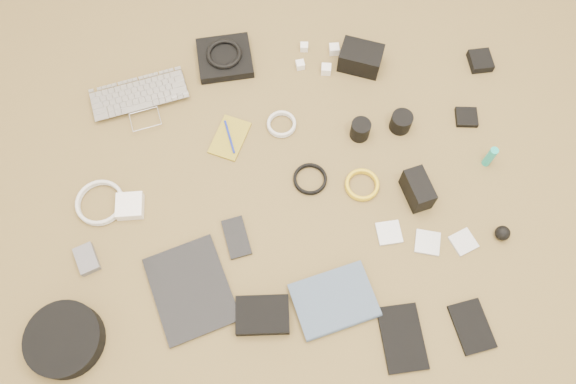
{
  "coord_description": "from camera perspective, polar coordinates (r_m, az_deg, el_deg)",
  "views": [
    {
      "loc": [
        -0.03,
        -0.67,
        1.59
      ],
      "look_at": [
        0.01,
        -0.01,
        0.02
      ],
      "focal_mm": 35.0,
      "sensor_mm": 36.0,
      "label": 1
    }
  ],
  "objects": [
    {
      "name": "laptop",
      "position": [
        1.91,
        -14.58,
        8.42
      ],
      "size": [
        0.36,
        0.29,
        0.02
      ],
      "primitive_type": "imported",
      "rotation": [
        0.0,
        0.0,
        0.24
      ],
      "color": "#B6B6BA",
      "rests_on": "ground"
    },
    {
      "name": "headphone_pouch",
      "position": [
        1.97,
        -6.44,
        13.36
      ],
      "size": [
        0.19,
        0.18,
        0.03
      ],
      "primitive_type": "cube",
      "rotation": [
        0.0,
        0.0,
        0.09
      ],
      "color": "black",
      "rests_on": "ground"
    },
    {
      "name": "headphones",
      "position": [
        1.95,
        -6.51,
        13.77
      ],
      "size": [
        0.13,
        0.13,
        0.02
      ],
      "primitive_type": "torus",
      "rotation": [
        0.0,
        0.0,
        0.11
      ],
      "color": "black",
      "rests_on": "headphone_pouch"
    },
    {
      "name": "charger_a",
      "position": [
        1.94,
        1.25,
        12.79
      ],
      "size": [
        0.03,
        0.03,
        0.03
      ],
      "primitive_type": "cube",
      "rotation": [
        0.0,
        0.0,
        0.14
      ],
      "color": "white",
      "rests_on": "ground"
    },
    {
      "name": "charger_b",
      "position": [
        1.99,
        1.65,
        14.51
      ],
      "size": [
        0.03,
        0.03,
        0.02
      ],
      "primitive_type": "cube",
      "rotation": [
        0.0,
        0.0,
        -0.1
      ],
      "color": "white",
      "rests_on": "ground"
    },
    {
      "name": "charger_c",
      "position": [
        1.98,
        4.71,
        14.25
      ],
      "size": [
        0.03,
        0.03,
        0.03
      ],
      "primitive_type": "cube",
      "rotation": [
        0.0,
        0.0,
        0.0
      ],
      "color": "white",
      "rests_on": "ground"
    },
    {
      "name": "charger_d",
      "position": [
        1.93,
        3.9,
        12.33
      ],
      "size": [
        0.04,
        0.04,
        0.03
      ],
      "primitive_type": "cube",
      "rotation": [
        0.0,
        0.0,
        -0.14
      ],
      "color": "white",
      "rests_on": "ground"
    },
    {
      "name": "dslr_camera",
      "position": [
        1.94,
        7.39,
        13.35
      ],
      "size": [
        0.16,
        0.14,
        0.08
      ],
      "primitive_type": "cube",
      "rotation": [
        0.0,
        0.0,
        -0.36
      ],
      "color": "black",
      "rests_on": "ground"
    },
    {
      "name": "lens_pouch",
      "position": [
        2.06,
        18.95,
        12.49
      ],
      "size": [
        0.08,
        0.09,
        0.03
      ],
      "primitive_type": "cube",
      "rotation": [
        0.0,
        0.0,
        0.06
      ],
      "color": "black",
      "rests_on": "ground"
    },
    {
      "name": "notebook_olive",
      "position": [
        1.81,
        -5.94,
        5.49
      ],
      "size": [
        0.14,
        0.17,
        0.01
      ],
      "primitive_type": "cube",
      "rotation": [
        0.0,
        0.0,
        -0.42
      ],
      "color": "olive",
      "rests_on": "ground"
    },
    {
      "name": "pen_blue",
      "position": [
        1.81,
        -5.96,
        5.61
      ],
      "size": [
        0.03,
        0.12,
        0.01
      ],
      "primitive_type": "cylinder",
      "rotation": [
        1.57,
        0.0,
        0.22
      ],
      "color": "#1423A4",
      "rests_on": "notebook_olive"
    },
    {
      "name": "cable_white_a",
      "position": [
        1.83,
        -0.66,
        6.82
      ],
      "size": [
        0.1,
        0.1,
        0.01
      ],
      "primitive_type": "torus",
      "rotation": [
        0.0,
        0.0,
        -0.11
      ],
      "color": "silver",
      "rests_on": "ground"
    },
    {
      "name": "lens_a",
      "position": [
        1.8,
        7.36,
        6.3
      ],
      "size": [
        0.08,
        0.08,
        0.07
      ],
      "primitive_type": "cylinder",
      "rotation": [
        0.0,
        0.0,
        0.34
      ],
      "color": "black",
      "rests_on": "ground"
    },
    {
      "name": "lens_b",
      "position": [
        1.84,
        11.41,
        6.99
      ],
      "size": [
        0.09,
        0.09,
        0.06
      ],
      "primitive_type": "cylinder",
      "rotation": [
        0.0,
        0.0,
        0.43
      ],
      "color": "black",
      "rests_on": "ground"
    },
    {
      "name": "card_reader",
      "position": [
        1.93,
        17.67,
        7.26
      ],
      "size": [
        0.07,
        0.07,
        0.02
      ],
      "primitive_type": "cube",
      "rotation": [
        0.0,
        0.0,
        -0.1
      ],
      "color": "black",
      "rests_on": "ground"
    },
    {
      "name": "power_brick",
      "position": [
        1.76,
        -15.77,
        -1.37
      ],
      "size": [
        0.08,
        0.08,
        0.03
      ],
      "primitive_type": "cube",
      "rotation": [
        0.0,
        0.0,
        0.0
      ],
      "color": "white",
      "rests_on": "ground"
    },
    {
      "name": "cable_white_b",
      "position": [
        1.8,
        -18.5,
        -1.1
      ],
      "size": [
        0.17,
        0.17,
        0.01
      ],
      "primitive_type": "torus",
      "rotation": [
        0.0,
        0.0,
        0.15
      ],
      "color": "silver",
      "rests_on": "ground"
    },
    {
      "name": "cable_black",
      "position": [
        1.74,
        2.25,
        1.27
      ],
      "size": [
        0.14,
        0.14,
        0.01
      ],
      "primitive_type": "torus",
      "rotation": [
        0.0,
        0.0,
        -0.4
      ],
      "color": "black",
      "rests_on": "ground"
    },
    {
      "name": "cable_yellow",
      "position": [
        1.74,
        7.51,
        0.65
      ],
      "size": [
        0.12,
        0.12,
        0.01
      ],
      "primitive_type": "torus",
      "rotation": [
        0.0,
        0.0,
        0.14
      ],
      "color": "yellow",
      "rests_on": "ground"
    },
    {
      "name": "flash",
      "position": [
        1.73,
        13.03,
        0.25
      ],
      "size": [
        0.09,
        0.13,
        0.09
      ],
      "primitive_type": "cube",
      "rotation": [
        0.0,
        0.0,
        0.26
      ],
      "color": "black",
      "rests_on": "ground"
    },
    {
      "name": "lens_cleaner",
      "position": [
        1.84,
        19.84,
        3.39
      ],
      "size": [
        0.03,
        0.03,
        0.09
      ],
      "primitive_type": "cylinder",
      "rotation": [
        0.0,
        0.0,
        -0.37
      ],
      "color": "#1AAC9C",
      "rests_on": "ground"
    },
    {
      "name": "battery_charger",
      "position": [
        1.74,
        -19.76,
        -6.43
      ],
      "size": [
        0.08,
        0.1,
        0.02
      ],
      "primitive_type": "cube",
      "rotation": [
        0.0,
        0.0,
        0.38
      ],
      "color": "#5E5D63",
      "rests_on": "ground"
    },
    {
      "name": "tablet",
      "position": [
        1.65,
        -9.83,
        -9.72
      ],
      "size": [
        0.28,
        0.32,
        0.01
      ],
      "primitive_type": "cube",
      "rotation": [
        0.0,
        0.0,
        0.31
      ],
      "color": "black",
      "rests_on": "ground"
    },
    {
      "name": "phone",
      "position": [
        1.68,
        -5.26,
        -4.62
      ],
      "size": [
        0.09,
        0.14,
        0.01
      ],
      "primitive_type": "cube",
      "rotation": [
        0.0,
        0.0,
        0.22
      ],
      "color": "black",
      "rests_on": "ground"
    },
    {
      "name": "filter_case_left",
      "position": [
        1.7,
        10.22,
        -4.1
      ],
      "size": [
        0.08,
        0.08,
        0.01
      ],
      "primitive_type": "cube",
      "rotation": [
        0.0,
        0.0,
        0.08
      ],
      "color": "silver",
      "rests_on": "ground"
    },
    {
      "name": "filter_case_mid",
      "position": [
        1.72,
        13.98,
        -5.01
      ],
      "size": [
        0.09,
        0.09,
        0.01
      ],
      "primitive_type": "cube",
      "rotation": [
        0.0,
        0.0,
        -0.25
      ],
      "color": "silver",
      "rests_on": "ground"
    },
    {
      "name": "filter_case_right",
      "position": [
        1.74,
        17.39,
        -4.87
      ],
      "size": [
        0.09,
        0.09,
        0.01
      ],
      "primitive_type": "cube",
      "rotation": [
        0.0,
        0.0,
        0.4
      ],
      "color": "silver",
      "rests_on": "ground"
    },
    {
      "name": "air_blower",
      "position": [
        1.77,
        20.96,
        -3.92
      ],
      "size": [
        0.05,
        0.05,
        0.04
      ],
      "primitive_type": "sphere",
      "rotation": [
        0.0,
        0.0,
        -0.08
      ],
      "color": "black",
      "rests_on": "ground"
    },
    {
      "name": "headphone_case",
      "position": [
        1.69,
        -21.74,
        -13.75
      ],
      "size": [
        0.22,
        0.22,
        0.06
      ],
      "primitive_type": "cylinder",
      "rotation": [
        0.0,
        0.0,
        0.07
      ],
      "color": "black",
      "rests_on": "ground"
    },
    {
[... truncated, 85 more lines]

